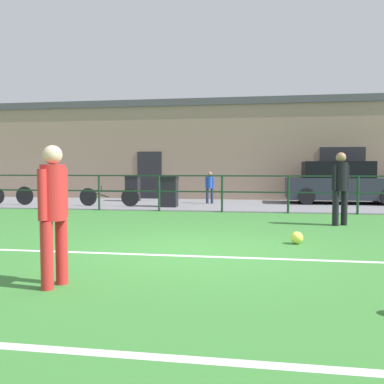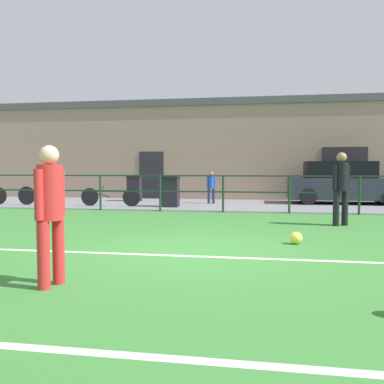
% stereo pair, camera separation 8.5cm
% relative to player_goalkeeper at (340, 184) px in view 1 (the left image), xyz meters
% --- Properties ---
extents(ground, '(60.00, 44.00, 0.04)m').
position_rel_player_goalkeeper_xyz_m(ground, '(-3.01, -3.51, -1.00)').
color(ground, '#387A33').
extents(field_line_touchline, '(36.00, 0.11, 0.00)m').
position_rel_player_goalkeeper_xyz_m(field_line_touchline, '(-3.01, -3.91, -0.98)').
color(field_line_touchline, white).
rests_on(field_line_touchline, ground).
extents(field_line_hash, '(36.00, 0.11, 0.00)m').
position_rel_player_goalkeeper_xyz_m(field_line_hash, '(-3.01, -7.28, -0.98)').
color(field_line_hash, white).
rests_on(field_line_hash, ground).
extents(pavement_strip, '(48.00, 5.00, 0.02)m').
position_rel_player_goalkeeper_xyz_m(pavement_strip, '(-3.01, 4.99, -0.97)').
color(pavement_strip, slate).
rests_on(pavement_strip, ground).
extents(perimeter_fence, '(36.07, 0.07, 1.15)m').
position_rel_player_goalkeeper_xyz_m(perimeter_fence, '(-3.01, 2.49, -0.24)').
color(perimeter_fence, '#193823').
rests_on(perimeter_fence, ground).
extents(clubhouse_facade, '(28.00, 2.56, 4.38)m').
position_rel_player_goalkeeper_xyz_m(clubhouse_facade, '(-3.01, 8.69, 1.22)').
color(clubhouse_facade, gray).
rests_on(clubhouse_facade, ground).
extents(player_goalkeeper, '(0.42, 0.30, 1.73)m').
position_rel_player_goalkeeper_xyz_m(player_goalkeeper, '(0.00, 0.00, 0.00)').
color(player_goalkeeper, black).
rests_on(player_goalkeeper, ground).
extents(player_striker, '(0.28, 0.43, 1.62)m').
position_rel_player_goalkeeper_xyz_m(player_striker, '(-4.25, -5.75, -0.07)').
color(player_striker, red).
rests_on(player_striker, ground).
extents(soccer_ball_match, '(0.22, 0.22, 0.22)m').
position_rel_player_goalkeeper_xyz_m(soccer_ball_match, '(-1.25, -2.61, -0.87)').
color(soccer_ball_match, '#E5E04C').
rests_on(soccer_ball_match, ground).
extents(spectator_child, '(0.33, 0.21, 1.22)m').
position_rel_player_goalkeeper_xyz_m(spectator_child, '(-3.71, 5.34, -0.27)').
color(spectator_child, '#232D4C').
rests_on(spectator_child, pavement_strip).
extents(parked_car_red, '(4.18, 1.78, 1.60)m').
position_rel_player_goalkeeper_xyz_m(parked_car_red, '(1.25, 6.17, -0.21)').
color(parked_car_red, '#282D38').
rests_on(parked_car_red, pavement_strip).
extents(bicycle_parked_0, '(2.19, 0.04, 0.74)m').
position_rel_player_goalkeeper_xyz_m(bicycle_parked_0, '(-7.13, 3.69, -0.63)').
color(bicycle_parked_0, black).
rests_on(bicycle_parked_0, pavement_strip).
extents(bicycle_parked_2, '(2.29, 0.04, 0.77)m').
position_rel_player_goalkeeper_xyz_m(bicycle_parked_2, '(-11.17, 3.69, -0.61)').
color(bicycle_parked_2, black).
rests_on(bicycle_parked_2, pavement_strip).
extents(trash_bin_0, '(0.62, 0.53, 1.07)m').
position_rel_player_goalkeeper_xyz_m(trash_bin_0, '(-4.97, 3.79, -0.42)').
color(trash_bin_0, black).
rests_on(trash_bin_0, pavement_strip).
extents(trash_bin_1, '(0.56, 0.47, 1.06)m').
position_rel_player_goalkeeper_xyz_m(trash_bin_1, '(-6.95, 5.97, -0.43)').
color(trash_bin_1, black).
rests_on(trash_bin_1, pavement_strip).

